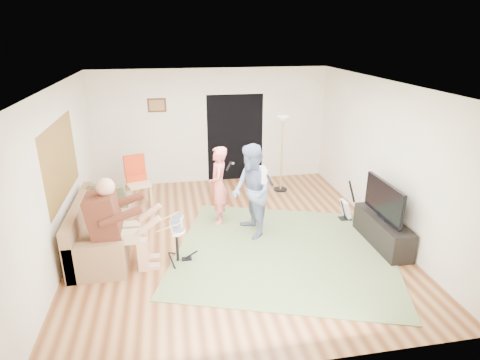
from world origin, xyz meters
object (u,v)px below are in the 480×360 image
object	(u,v)px
guitarist	(251,192)
sofa	(99,233)
drum_kit	(177,244)
dining_chair	(139,188)
tv_cabinet	(382,231)
singer	(218,186)
torchiere_lamp	(282,140)
guitar_spare	(346,209)
television	(384,199)

from	to	relation	value
guitarist	sofa	bearing A→B (deg)	-98.21
drum_kit	dining_chair	size ratio (longest dim) A/B	0.66
tv_cabinet	sofa	bearing A→B (deg)	171.45
singer	dining_chair	distance (m)	1.93
guitarist	dining_chair	size ratio (longest dim) A/B	1.58
sofa	singer	bearing A→B (deg)	16.79
sofa	torchiere_lamp	distance (m)	4.36
guitar_spare	guitarist	bearing A→B (deg)	-171.89
torchiere_lamp	sofa	bearing A→B (deg)	-151.61
singer	guitar_spare	distance (m)	2.54
guitarist	guitar_spare	distance (m)	2.06
singer	tv_cabinet	xyz separation A→B (m)	(2.66, -1.36, -0.51)
drum_kit	torchiere_lamp	xyz separation A→B (m)	(2.46, 2.68, 0.88)
dining_chair	tv_cabinet	xyz separation A→B (m)	(4.21, -2.46, -0.13)
torchiere_lamp	drum_kit	bearing A→B (deg)	-132.57
dining_chair	television	bearing A→B (deg)	-48.79
drum_kit	guitarist	bearing A→B (deg)	26.61
singer	guitarist	size ratio (longest dim) A/B	0.89
guitarist	torchiere_lamp	distance (m)	2.32
drum_kit	tv_cabinet	world-z (taller)	drum_kit
singer	guitarist	distance (m)	0.81
sofa	television	xyz separation A→B (m)	(4.74, -0.72, 0.57)
torchiere_lamp	dining_chair	xyz separation A→B (m)	(-3.17, -0.29, -0.81)
singer	guitar_spare	size ratio (longest dim) A/B	1.86
sofa	drum_kit	bearing A→B (deg)	-26.68
sofa	drum_kit	xyz separation A→B (m)	(1.29, -0.65, 0.02)
sofa	dining_chair	distance (m)	1.84
torchiere_lamp	dining_chair	world-z (taller)	torchiere_lamp
guitarist	television	distance (m)	2.23
sofa	guitarist	xyz separation A→B (m)	(2.64, 0.02, 0.56)
guitar_spare	television	world-z (taller)	television
guitarist	torchiere_lamp	size ratio (longest dim) A/B	0.97
guitar_spare	tv_cabinet	xyz separation A→B (m)	(0.20, -1.02, 0.02)
sofa	television	bearing A→B (deg)	-8.64
singer	television	world-z (taller)	singer
sofa	torchiere_lamp	bearing A→B (deg)	28.39
guitarist	television	bearing A→B (deg)	61.82
tv_cabinet	television	distance (m)	0.60
singer	television	distance (m)	2.95
dining_chair	television	world-z (taller)	television
guitarist	singer	bearing A→B (deg)	-149.38
torchiere_lamp	television	bearing A→B (deg)	-70.24
torchiere_lamp	dining_chair	bearing A→B (deg)	-174.70
drum_kit	guitarist	world-z (taller)	guitarist
dining_chair	tv_cabinet	world-z (taller)	dining_chair
dining_chair	television	xyz separation A→B (m)	(4.16, -2.46, 0.47)
tv_cabinet	guitarist	bearing A→B (deg)	160.95
drum_kit	guitar_spare	distance (m)	3.43
torchiere_lamp	dining_chair	distance (m)	3.28
drum_kit	television	distance (m)	3.49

